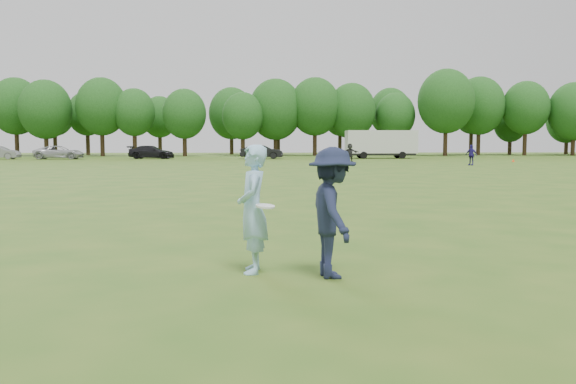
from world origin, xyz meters
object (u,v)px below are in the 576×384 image
object	(u,v)px
player_far_d	(350,153)
car_d	(151,152)
player_far_b	(471,155)
cargo_trailer	(381,143)
field_cone	(513,160)
car_c	(59,152)
thrower	(253,209)
car_f	(262,152)
defender	(332,212)

from	to	relation	value
player_far_d	car_d	size ratio (longest dim) A/B	0.34
player_far_b	cargo_trailer	distance (m)	21.13
field_cone	car_c	bearing A→B (deg)	165.75
player_far_b	player_far_d	world-z (taller)	player_far_d
thrower	car_f	world-z (taller)	thrower
defender	car_c	size ratio (longest dim) A/B	0.34
defender	car_c	world-z (taller)	defender
car_f	cargo_trailer	bearing A→B (deg)	-79.97
car_f	field_cone	world-z (taller)	car_f
car_c	car_d	bearing A→B (deg)	-88.30
car_c	cargo_trailer	world-z (taller)	cargo_trailer
car_c	car_f	bearing A→B (deg)	-92.92
field_cone	car_f	bearing A→B (deg)	153.42
defender	field_cone	size ratio (longest dim) A/B	6.06
player_far_d	cargo_trailer	bearing A→B (deg)	68.75
defender	car_c	bearing A→B (deg)	12.86
player_far_d	car_f	bearing A→B (deg)	129.67
thrower	player_far_d	xyz separation A→B (m)	(9.06, 48.50, -0.05)
car_c	defender	bearing A→B (deg)	-162.87
car_c	cargo_trailer	bearing A→B (deg)	-91.67
player_far_d	car_c	size ratio (longest dim) A/B	0.33
field_cone	cargo_trailer	bearing A→B (deg)	128.13
field_cone	player_far_d	bearing A→B (deg)	177.23
defender	car_d	bearing A→B (deg)	4.01
car_d	field_cone	xyz separation A→B (m)	(36.03, -12.54, -0.59)
defender	car_f	distance (m)	59.96
player_far_b	cargo_trailer	size ratio (longest dim) A/B	0.19
car_c	player_far_b	bearing A→B (deg)	-120.43
thrower	defender	world-z (taller)	thrower
car_d	thrower	bearing A→B (deg)	-161.81
defender	cargo_trailer	size ratio (longest dim) A/B	0.20
defender	field_cone	xyz separation A→B (m)	(23.44, 48.10, -0.76)
defender	car_f	bearing A→B (deg)	-7.47
player_far_b	car_d	xyz separation A→B (m)	(-29.00, 20.67, -0.10)
defender	car_d	size ratio (longest dim) A/B	0.36
defender	player_far_b	xyz separation A→B (m)	(16.41, 39.97, -0.08)
car_d	field_cone	distance (m)	38.15
player_far_d	field_cone	bearing A→B (deg)	0.43
car_d	car_f	bearing A→B (deg)	-85.76
player_far_d	cargo_trailer	distance (m)	13.23
defender	cargo_trailer	xyz separation A→B (m)	(13.41, 60.87, 0.87)
car_d	player_far_d	bearing A→B (deg)	-112.44
thrower	car_c	xyz separation A→B (m)	(-21.33, 59.40, -0.19)
player_far_d	car_c	distance (m)	32.28
car_c	cargo_trailer	xyz separation A→B (m)	(35.85, 1.11, 1.04)
player_far_d	car_d	world-z (taller)	player_far_d
player_far_b	car_c	world-z (taller)	player_far_b
defender	cargo_trailer	bearing A→B (deg)	-20.15
cargo_trailer	car_d	bearing A→B (deg)	-179.50
field_cone	thrower	bearing A→B (deg)	-117.20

